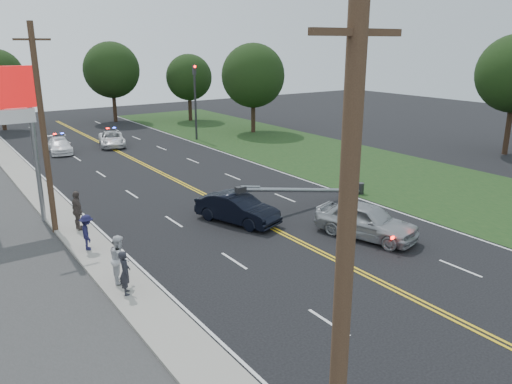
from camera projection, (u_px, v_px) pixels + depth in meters
ground at (362, 273)px, 20.42m from camera, size 120.00×120.00×0.00m
sidewalk at (84, 240)px, 23.73m from camera, size 1.80×70.00×0.12m
grass_verge at (393, 175)px, 35.63m from camera, size 12.00×80.00×0.01m
centerline_yellow at (233, 209)px, 28.31m from camera, size 0.36×80.00×0.00m
pylon_sign at (3, 109)px, 24.04m from camera, size 3.20×0.35×8.00m
traffic_signal at (195, 96)px, 47.38m from camera, size 0.28×0.41×7.05m
fallen_streetlight at (313, 190)px, 28.74m from camera, size 9.36×0.44×1.91m
utility_pole_near at (342, 313)px, 7.65m from camera, size 1.60×0.28×10.00m
utility_pole_mid at (43, 131)px, 23.43m from camera, size 1.60×0.28×10.00m
tree_7 at (112, 70)px, 57.80m from camera, size 6.43×6.43×9.21m
tree_8 at (189, 77)px, 58.92m from camera, size 5.39×5.39×7.80m
tree_9 at (253, 76)px, 50.84m from camera, size 6.47×6.47×9.06m
crashed_sedan at (237, 208)px, 25.99m from camera, size 3.10×4.90×1.53m
waiting_sedan at (366, 220)px, 23.99m from camera, size 3.39×5.37×1.70m
emergency_a at (112, 139)px, 45.30m from camera, size 3.22×5.01×1.29m
emergency_b at (60, 145)px, 42.55m from camera, size 2.34×4.53×1.26m
bystander_a at (125, 272)px, 18.30m from camera, size 0.57×0.71×1.70m
bystander_b at (120, 258)px, 19.25m from camera, size 0.97×1.10×1.89m
bystander_c at (87, 232)px, 22.25m from camera, size 0.80×1.15×1.63m
bystander_d at (77, 211)px, 24.57m from camera, size 0.57×1.20×1.99m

